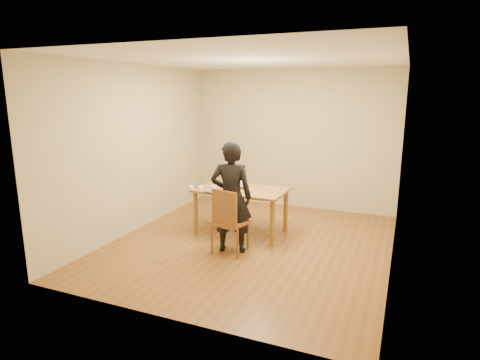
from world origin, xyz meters
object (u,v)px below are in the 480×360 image
at_px(dining_table, 241,190).
at_px(cake_plate, 240,186).
at_px(cake, 240,184).
at_px(person, 231,197).
at_px(dining_chair, 230,222).

distance_m(dining_table, cake_plate, 0.13).
distance_m(cake_plate, cake, 0.04).
height_order(dining_table, person, person).
height_order(cake_plate, cake, cake).
distance_m(dining_table, person, 0.75).
relative_size(dining_chair, cake_plate, 1.69).
xyz_separation_m(cake, person, (0.21, -0.84, 0.00)).
distance_m(dining_chair, cake, 0.97).
height_order(dining_chair, cake, cake).
bearing_deg(dining_chair, dining_table, 115.74).
distance_m(dining_chair, cake_plate, 0.96).
bearing_deg(dining_chair, cake, 118.12).
height_order(dining_chair, person, person).
bearing_deg(person, cake, -92.00).
bearing_deg(cake_plate, dining_chair, -76.67).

